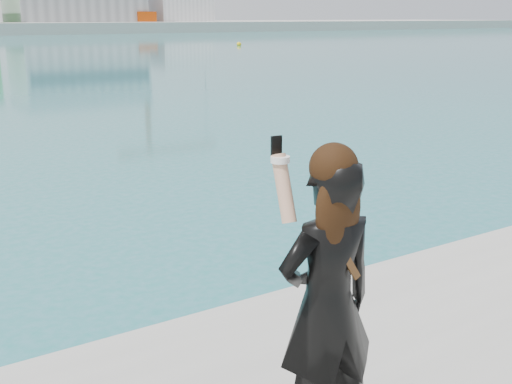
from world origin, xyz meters
TOP-DOWN VIEW (x-y plane):
  - ancillary_shed at (62.00, 126.00)m, footprint 12.00×10.00m
  - buoy_near at (35.05, 57.80)m, footprint 0.50×0.50m
  - woman at (-0.64, -0.83)m, footprint 0.63×0.45m

SIDE VIEW (x-z plane):
  - buoy_near at x=35.05m, z-range -0.25..0.25m
  - woman at x=-0.64m, z-range 0.81..2.56m
  - ancillary_shed at x=62.00m, z-range 2.00..8.00m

